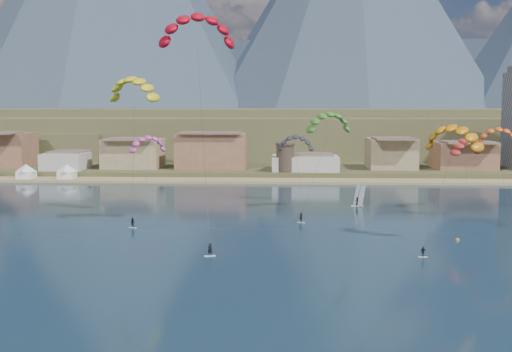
% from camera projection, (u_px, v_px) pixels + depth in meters
% --- Properties ---
extents(ground, '(2400.00, 2400.00, 0.00)m').
position_uv_depth(ground, '(244.00, 293.00, 71.86)').
color(ground, '#0D1F31').
rests_on(ground, ground).
extents(beach, '(2200.00, 12.00, 0.90)m').
position_uv_depth(beach, '(268.00, 181.00, 177.05)').
color(beach, tan).
rests_on(beach, ground).
extents(land, '(2200.00, 900.00, 4.00)m').
position_uv_depth(land, '(279.00, 127.00, 627.77)').
color(land, brown).
rests_on(land, ground).
extents(foothills, '(940.00, 210.00, 18.00)m').
position_uv_depth(foothills, '(321.00, 132.00, 300.62)').
color(foothills, brown).
rests_on(foothills, ground).
extents(mountain_ridge, '(2060.00, 480.00, 400.00)m').
position_uv_depth(mountain_ridge, '(271.00, 14.00, 873.27)').
color(mountain_ridge, '#293345').
rests_on(mountain_ridge, ground).
extents(town, '(400.00, 24.00, 12.00)m').
position_uv_depth(town, '(141.00, 149.00, 193.84)').
color(town, beige).
rests_on(town, ground).
extents(watchtower, '(5.82, 5.82, 8.60)m').
position_uv_depth(watchtower, '(285.00, 157.00, 184.09)').
color(watchtower, '#47382D').
rests_on(watchtower, ground).
extents(beach_tents, '(43.40, 6.40, 5.00)m').
position_uv_depth(beach_tents, '(5.00, 168.00, 180.04)').
color(beach_tents, white).
rests_on(beach_tents, ground).
extents(kitesurfer_red, '(13.82, 20.11, 38.63)m').
position_uv_depth(kitesurfer_red, '(197.00, 26.00, 101.08)').
color(kitesurfer_red, silver).
rests_on(kitesurfer_red, ground).
extents(kitesurfer_yellow, '(12.03, 16.81, 28.72)m').
position_uv_depth(kitesurfer_yellow, '(134.00, 86.00, 119.25)').
color(kitesurfer_yellow, silver).
rests_on(kitesurfer_yellow, ground).
extents(kitesurfer_orange, '(11.93, 14.44, 20.84)m').
position_uv_depth(kitesurfer_orange, '(453.00, 134.00, 96.15)').
color(kitesurfer_orange, silver).
rests_on(kitesurfer_orange, ground).
extents(kitesurfer_green, '(11.62, 15.55, 22.48)m').
position_uv_depth(kitesurfer_green, '(329.00, 120.00, 124.12)').
color(kitesurfer_green, silver).
rests_on(kitesurfer_green, ground).
extents(distant_kite_pink, '(9.46, 7.88, 16.52)m').
position_uv_depth(distant_kite_pink, '(148.00, 141.00, 144.27)').
color(distant_kite_pink, '#262626').
rests_on(distant_kite_pink, ground).
extents(distant_kite_dark, '(8.38, 5.75, 16.85)m').
position_uv_depth(distant_kite_dark, '(296.00, 140.00, 137.33)').
color(distant_kite_dark, '#262626').
rests_on(distant_kite_dark, ground).
extents(distant_kite_orange, '(8.40, 6.32, 19.06)m').
position_uv_depth(distant_kite_orange, '(498.00, 134.00, 115.28)').
color(distant_kite_orange, '#262626').
rests_on(distant_kite_orange, ground).
extents(distant_kite_red, '(8.54, 7.80, 16.87)m').
position_uv_depth(distant_kite_red, '(466.00, 143.00, 126.81)').
color(distant_kite_red, '#262626').
rests_on(distant_kite_red, ground).
extents(windsurfer, '(2.56, 2.78, 4.55)m').
position_uv_depth(windsurfer, '(358.00, 199.00, 133.90)').
color(windsurfer, silver).
rests_on(windsurfer, ground).
extents(buoy, '(0.62, 0.62, 0.62)m').
position_uv_depth(buoy, '(458.00, 240.00, 99.76)').
color(buoy, orange).
rests_on(buoy, ground).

